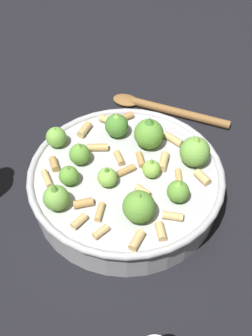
{
  "coord_description": "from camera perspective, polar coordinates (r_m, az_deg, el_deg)",
  "views": [
    {
      "loc": [
        0.16,
        0.37,
        0.5
      ],
      "look_at": [
        0.0,
        0.0,
        0.06
      ],
      "focal_mm": 42.99,
      "sensor_mm": 36.0,
      "label": 1
    }
  ],
  "objects": [
    {
      "name": "ground_plane",
      "position": [
        0.64,
        -0.0,
        -3.89
      ],
      "size": [
        2.4,
        2.4,
        0.0
      ],
      "primitive_type": "plane",
      "color": "black"
    },
    {
      "name": "cooking_pan",
      "position": [
        0.62,
        0.07,
        -1.71
      ],
      "size": [
        0.3,
        0.3,
        0.11
      ],
      "color": "#B7B7BC",
      "rests_on": "ground"
    },
    {
      "name": "wooden_spoon",
      "position": [
        0.79,
        5.2,
        8.36
      ],
      "size": [
        0.19,
        0.18,
        0.02
      ],
      "color": "olive",
      "rests_on": "ground"
    }
  ]
}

